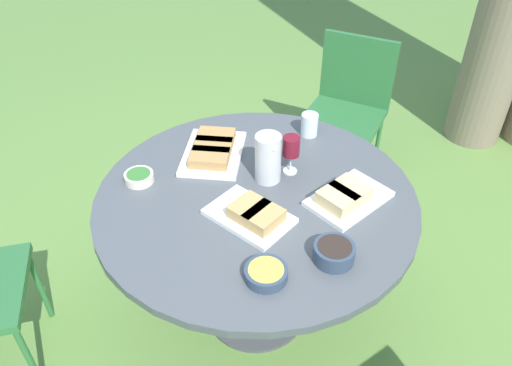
{
  "coord_description": "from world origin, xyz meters",
  "views": [
    {
      "loc": [
        1.36,
        -0.67,
        2.0
      ],
      "look_at": [
        0.0,
        0.0,
        0.79
      ],
      "focal_mm": 35.0,
      "sensor_mm": 36.0,
      "label": 1
    }
  ],
  "objects": [
    {
      "name": "ground_plane",
      "position": [
        0.0,
        0.0,
        0.0
      ],
      "size": [
        40.0,
        40.0,
        0.0
      ],
      "primitive_type": "plane",
      "color": "#668E42"
    },
    {
      "name": "bowl_salad",
      "position": [
        -0.29,
        -0.39,
        0.75
      ],
      "size": [
        0.12,
        0.12,
        0.04
      ],
      "color": "beige",
      "rests_on": "dining_table"
    },
    {
      "name": "cup_water_near",
      "position": [
        -0.29,
        0.41,
        0.78
      ],
      "size": [
        0.08,
        0.08,
        0.11
      ],
      "color": "silver",
      "rests_on": "dining_table"
    },
    {
      "name": "chair_far_back",
      "position": [
        -0.76,
        0.99,
        0.52
      ],
      "size": [
        0.6,
        0.6,
        0.89
      ],
      "color": "#2D6B38",
      "rests_on": "ground_plane"
    },
    {
      "name": "platter_charcuterie",
      "position": [
        0.13,
        -0.08,
        0.76
      ],
      "size": [
        0.37,
        0.31,
        0.07
      ],
      "color": "white",
      "rests_on": "dining_table"
    },
    {
      "name": "dining_table",
      "position": [
        0.0,
        0.0,
        0.62
      ],
      "size": [
        1.28,
        1.28,
        0.73
      ],
      "color": "#4C4C51",
      "rests_on": "ground_plane"
    },
    {
      "name": "wine_glass",
      "position": [
        -0.07,
        0.2,
        0.85
      ],
      "size": [
        0.07,
        0.07,
        0.17
      ],
      "color": "silver",
      "rests_on": "dining_table"
    },
    {
      "name": "bowl_olives",
      "position": [
        0.43,
        0.09,
        0.76
      ],
      "size": [
        0.14,
        0.14,
        0.06
      ],
      "color": "#334256",
      "rests_on": "dining_table"
    },
    {
      "name": "platter_bread_main",
      "position": [
        -0.33,
        -0.05,
        0.76
      ],
      "size": [
        0.43,
        0.4,
        0.06
      ],
      "color": "white",
      "rests_on": "dining_table"
    },
    {
      "name": "water_pitcher",
      "position": [
        -0.07,
        0.09,
        0.83
      ],
      "size": [
        0.11,
        0.11,
        0.21
      ],
      "color": "silver",
      "rests_on": "dining_table"
    },
    {
      "name": "bowl_fries",
      "position": [
        0.4,
        -0.16,
        0.75
      ],
      "size": [
        0.14,
        0.14,
        0.04
      ],
      "color": "#334256",
      "rests_on": "dining_table"
    },
    {
      "name": "platter_sandwich_side",
      "position": [
        0.2,
        0.29,
        0.76
      ],
      "size": [
        0.29,
        0.36,
        0.07
      ],
      "color": "white",
      "rests_on": "dining_table"
    }
  ]
}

